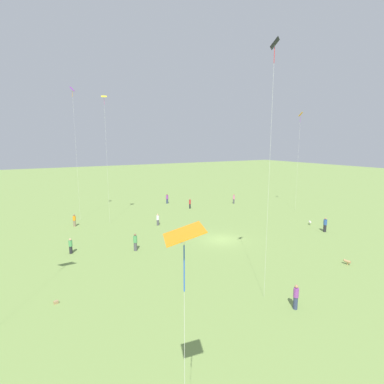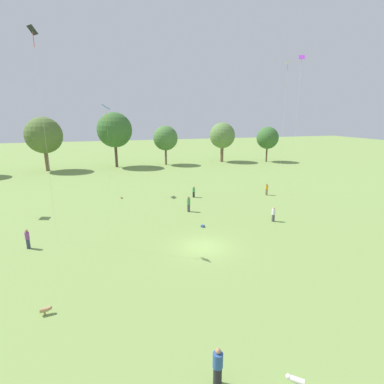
{
  "view_description": "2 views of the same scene",
  "coord_description": "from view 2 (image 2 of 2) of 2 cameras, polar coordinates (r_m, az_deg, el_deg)",
  "views": [
    {
      "loc": [
        -27.88,
        19.81,
        11.39
      ],
      "look_at": [
        5.46,
        0.86,
        5.0
      ],
      "focal_mm": 28.0,
      "sensor_mm": 36.0,
      "label": 1
    },
    {
      "loc": [
        -8.1,
        -23.11,
        11.32
      ],
      "look_at": [
        -0.83,
        0.93,
        4.86
      ],
      "focal_mm": 28.0,
      "sensor_mm": 36.0,
      "label": 2
    }
  ],
  "objects": [
    {
      "name": "picnic_bag_0",
      "position": [
        31.42,
        2.06,
        -6.5
      ],
      "size": [
        0.45,
        0.44,
        0.22
      ],
      "rotation": [
        0.0,
        0.0,
        0.63
      ],
      "color": "#33518C",
      "rests_on": "ground_plane"
    },
    {
      "name": "person_0",
      "position": [
        29.96,
        -28.84,
        -7.83
      ],
      "size": [
        0.48,
        0.48,
        1.77
      ],
      "rotation": [
        0.0,
        0.0,
        1.07
      ],
      "color": "#333D5B",
      "rests_on": "ground_plane"
    },
    {
      "name": "person_6",
      "position": [
        42.39,
        0.32,
        0.05
      ],
      "size": [
        0.48,
        0.48,
        1.62
      ],
      "rotation": [
        0.0,
        0.0,
        5.07
      ],
      "color": "#232328",
      "rests_on": "ground_plane"
    },
    {
      "name": "picnic_bag_1",
      "position": [
        43.15,
        -13.3,
        -1.05
      ],
      "size": [
        0.27,
        0.34,
        0.21
      ],
      "rotation": [
        0.0,
        0.0,
        1.84
      ],
      "color": "#A58459",
      "rests_on": "ground_plane"
    },
    {
      "name": "dog_1",
      "position": [
        15.69,
        19.06,
        -30.72
      ],
      "size": [
        0.7,
        0.65,
        0.55
      ],
      "rotation": [
        0.0,
        0.0,
        0.85
      ],
      "color": "silver",
      "rests_on": "ground_plane"
    },
    {
      "name": "ground_plane",
      "position": [
        26.98,
        2.3,
        -10.41
      ],
      "size": [
        240.0,
        240.0,
        0.0
      ],
      "primitive_type": "plane",
      "color": "#7A994C"
    },
    {
      "name": "person_1",
      "position": [
        36.04,
        -0.66,
        -2.34
      ],
      "size": [
        0.53,
        0.53,
        1.87
      ],
      "rotation": [
        0.0,
        0.0,
        2.75
      ],
      "color": "#4C4C51",
      "rests_on": "ground_plane"
    },
    {
      "name": "tree_3",
      "position": [
        70.49,
        -5.08,
        10.17
      ],
      "size": [
        5.66,
        5.66,
        9.03
      ],
      "color": "brown",
      "rests_on": "ground_plane"
    },
    {
      "name": "person_7",
      "position": [
        14.8,
        4.91,
        -30.31
      ],
      "size": [
        0.56,
        0.56,
        1.86
      ],
      "rotation": [
        0.0,
        0.0,
        0.33
      ],
      "color": "#232328",
      "rests_on": "ground_plane"
    },
    {
      "name": "kite_3",
      "position": [
        45.09,
        -16.08,
        14.9
      ],
      "size": [
        1.17,
        1.34,
        12.81
      ],
      "rotation": [
        0.0,
        0.0,
        0.85
      ],
      "color": "blue",
      "rests_on": "ground_plane"
    },
    {
      "name": "tree_2",
      "position": [
        68.92,
        -14.53,
        11.35
      ],
      "size": [
        7.6,
        7.6,
        12.0
      ],
      "color": "brown",
      "rests_on": "ground_plane"
    },
    {
      "name": "tree_1",
      "position": [
        69.02,
        -26.4,
        9.63
      ],
      "size": [
        7.36,
        7.36,
        11.05
      ],
      "color": "brown",
      "rests_on": "ground_plane"
    },
    {
      "name": "kite_0",
      "position": [
        28.84,
        -27.79,
        23.04
      ],
      "size": [
        0.86,
        0.91,
        18.03
      ],
      "rotation": [
        0.0,
        0.0,
        1.43
      ],
      "color": "black",
      "rests_on": "ground_plane"
    },
    {
      "name": "person_3",
      "position": [
        34.0,
        15.25,
        -4.13
      ],
      "size": [
        0.43,
        0.43,
        1.63
      ],
      "rotation": [
        0.0,
        0.0,
        0.14
      ],
      "color": "#4C4C51",
      "rests_on": "ground_plane"
    },
    {
      "name": "kite_5",
      "position": [
        44.73,
        20.01,
        21.04
      ],
      "size": [
        0.89,
        0.81,
        18.93
      ],
      "rotation": [
        0.0,
        0.0,
        4.97
      ],
      "color": "purple",
      "rests_on": "ground_plane"
    },
    {
      "name": "kite_2",
      "position": [
        39.56,
        17.65,
        20.55
      ],
      "size": [
        0.84,
        0.87,
        17.52
      ],
      "rotation": [
        0.0,
        0.0,
        3.67
      ],
      "color": "yellow",
      "rests_on": "ground_plane"
    },
    {
      "name": "tree_5",
      "position": [
        77.34,
        14.2,
        9.96
      ],
      "size": [
        5.38,
        5.38,
        8.6
      ],
      "color": "brown",
      "rests_on": "ground_plane"
    },
    {
      "name": "person_5",
      "position": [
        44.89,
        14.03,
        0.47
      ],
      "size": [
        0.52,
        0.52,
        1.68
      ],
      "rotation": [
        0.0,
        0.0,
        0.43
      ],
      "color": "#847056",
      "rests_on": "ground_plane"
    },
    {
      "name": "dog_0",
      "position": [
        20.62,
        -26.08,
        -19.47
      ],
      "size": [
        0.69,
        0.33,
        0.47
      ],
      "rotation": [
        0.0,
        0.0,
        4.87
      ],
      "color": "tan",
      "rests_on": "ground_plane"
    },
    {
      "name": "tree_4",
      "position": [
        75.27,
        5.79,
        10.65
      ],
      "size": [
        6.24,
        6.24,
        9.63
      ],
      "color": "brown",
      "rests_on": "ground_plane"
    }
  ]
}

